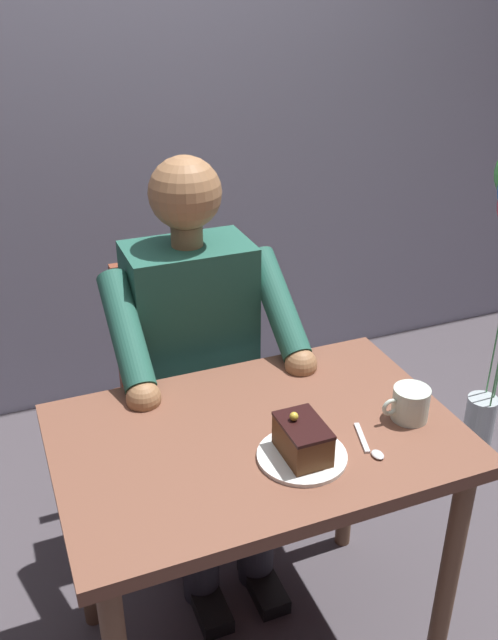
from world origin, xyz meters
name	(u,v)px	position (x,y,z in m)	size (l,w,h in m)	color
cafe_rear_panel	(102,34)	(0.00, -1.50, 1.50)	(6.40, 0.12, 3.00)	#9EA0B6
dining_table	(258,469)	(0.00, 0.00, 0.63)	(0.95, 0.63, 0.74)	brown
chair	(185,385)	(0.00, -0.62, 0.51)	(0.42, 0.42, 0.91)	brown
seated_person	(200,368)	(0.00, -0.45, 0.67)	(0.53, 0.58, 1.28)	#245A4B
dessert_plate	(302,456)	(-0.06, 0.12, 0.75)	(0.20, 0.20, 0.01)	white
cake_slice	(303,439)	(-0.06, 0.12, 0.80)	(0.09, 0.14, 0.10)	#5A3419
coffee_cup	(410,403)	(-0.36, 0.08, 0.79)	(0.12, 0.09, 0.08)	silver
dessert_spoon	(370,447)	(-0.22, 0.15, 0.75)	(0.04, 0.14, 0.01)	silver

